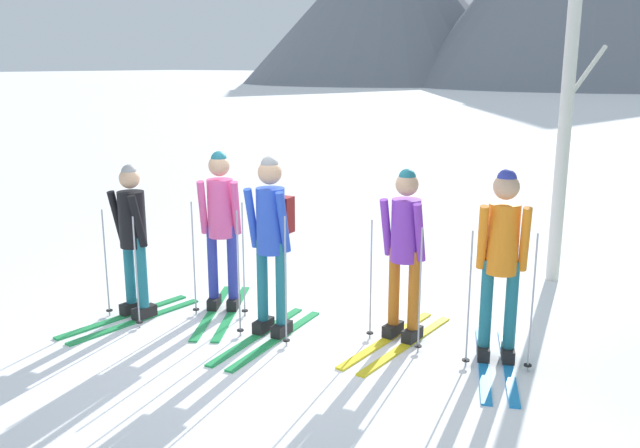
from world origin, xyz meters
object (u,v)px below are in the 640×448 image
Objects in this scene: skier_in_purple at (404,249)px; birch_tree_tall at (566,118)px; skier_in_blue at (271,235)px; skier_in_pink at (221,224)px; skier_in_black at (132,236)px; skier_in_orange at (502,254)px.

birch_tree_tall reaches higher than skier_in_purple.
birch_tree_tall reaches higher than skier_in_blue.
skier_in_black is at bearing -133.74° from skier_in_pink.
skier_in_blue is (0.88, -0.26, 0.06)m from skier_in_pink.
skier_in_orange is at bearing -86.57° from birch_tree_tall.
skier_in_purple is at bearing 20.37° from skier_in_black.
skier_in_blue reaches higher than skier_in_pink.
skier_in_orange is at bearing 15.98° from skier_in_black.
skier_in_blue is at bearing 15.14° from skier_in_black.
birch_tree_tall is (3.46, 3.75, 1.13)m from skier_in_black.
skier_in_pink is 0.92m from skier_in_blue.
skier_in_black is 0.93× the size of skier_in_orange.
skier_in_orange reaches higher than skier_in_purple.
skier_in_blue reaches higher than skier_in_black.
skier_in_pink is 3.00m from skier_in_orange.
skier_in_blue is 1.06× the size of skier_in_purple.
skier_in_blue is at bearing -153.26° from skier_in_purple.
skier_in_blue reaches higher than skier_in_purple.
skier_in_orange is 0.42× the size of birch_tree_tall.
skier_in_purple is at bearing -177.56° from skier_in_orange.
skier_in_purple is at bearing 26.74° from skier_in_blue.
skier_in_orange is at bearing 2.44° from skier_in_purple.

